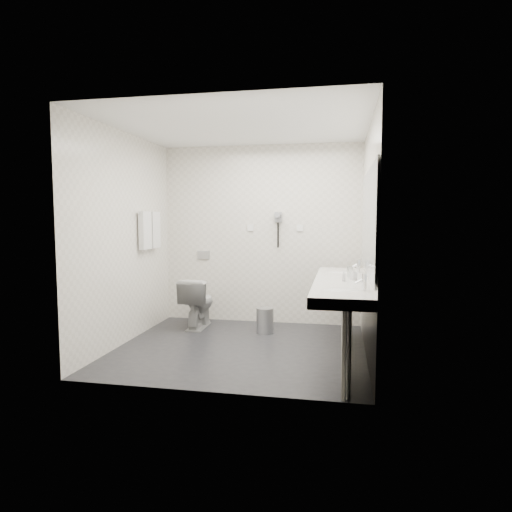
# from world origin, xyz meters

# --- Properties ---
(floor) EXTENTS (2.80, 2.80, 0.00)m
(floor) POSITION_xyz_m (0.00, 0.00, 0.00)
(floor) COLOR #232327
(floor) RESTS_ON ground
(ceiling) EXTENTS (2.80, 2.80, 0.00)m
(ceiling) POSITION_xyz_m (0.00, 0.00, 2.50)
(ceiling) COLOR white
(ceiling) RESTS_ON wall_back
(wall_back) EXTENTS (2.80, 0.00, 2.80)m
(wall_back) POSITION_xyz_m (0.00, 1.30, 1.25)
(wall_back) COLOR white
(wall_back) RESTS_ON floor
(wall_front) EXTENTS (2.80, 0.00, 2.80)m
(wall_front) POSITION_xyz_m (0.00, -1.30, 1.25)
(wall_front) COLOR white
(wall_front) RESTS_ON floor
(wall_left) EXTENTS (0.00, 2.60, 2.60)m
(wall_left) POSITION_xyz_m (-1.40, 0.00, 1.25)
(wall_left) COLOR white
(wall_left) RESTS_ON floor
(wall_right) EXTENTS (0.00, 2.60, 2.60)m
(wall_right) POSITION_xyz_m (1.40, 0.00, 1.25)
(wall_right) COLOR white
(wall_right) RESTS_ON floor
(vanity_counter) EXTENTS (0.55, 2.20, 0.10)m
(vanity_counter) POSITION_xyz_m (1.12, -0.20, 0.80)
(vanity_counter) COLOR white
(vanity_counter) RESTS_ON floor
(vanity_panel) EXTENTS (0.03, 2.15, 0.75)m
(vanity_panel) POSITION_xyz_m (1.15, -0.20, 0.38)
(vanity_panel) COLOR gray
(vanity_panel) RESTS_ON floor
(vanity_post_near) EXTENTS (0.06, 0.06, 0.75)m
(vanity_post_near) POSITION_xyz_m (1.18, -1.24, 0.38)
(vanity_post_near) COLOR silver
(vanity_post_near) RESTS_ON floor
(vanity_post_far) EXTENTS (0.06, 0.06, 0.75)m
(vanity_post_far) POSITION_xyz_m (1.18, 0.84, 0.38)
(vanity_post_far) COLOR silver
(vanity_post_far) RESTS_ON floor
(mirror) EXTENTS (0.02, 2.20, 1.05)m
(mirror) POSITION_xyz_m (1.39, -0.20, 1.45)
(mirror) COLOR #B2BCC6
(mirror) RESTS_ON wall_right
(basin_near) EXTENTS (0.40, 0.31, 0.05)m
(basin_near) POSITION_xyz_m (1.12, -0.85, 0.83)
(basin_near) COLOR white
(basin_near) RESTS_ON vanity_counter
(basin_far) EXTENTS (0.40, 0.31, 0.05)m
(basin_far) POSITION_xyz_m (1.12, 0.45, 0.83)
(basin_far) COLOR white
(basin_far) RESTS_ON vanity_counter
(faucet_near) EXTENTS (0.04, 0.04, 0.15)m
(faucet_near) POSITION_xyz_m (1.32, -0.85, 0.92)
(faucet_near) COLOR silver
(faucet_near) RESTS_ON vanity_counter
(faucet_far) EXTENTS (0.04, 0.04, 0.15)m
(faucet_far) POSITION_xyz_m (1.32, 0.45, 0.92)
(faucet_far) COLOR silver
(faucet_far) RESTS_ON vanity_counter
(soap_bottle_a) EXTENTS (0.08, 0.08, 0.12)m
(soap_bottle_a) POSITION_xyz_m (1.25, -0.21, 0.91)
(soap_bottle_a) COLOR silver
(soap_bottle_a) RESTS_ON vanity_counter
(soap_bottle_c) EXTENTS (0.05, 0.05, 0.10)m
(soap_bottle_c) POSITION_xyz_m (1.15, -0.31, 0.90)
(soap_bottle_c) COLOR silver
(soap_bottle_c) RESTS_ON vanity_counter
(glass_left) EXTENTS (0.08, 0.08, 0.12)m
(glass_left) POSITION_xyz_m (1.21, 0.01, 0.91)
(glass_left) COLOR silver
(glass_left) RESTS_ON vanity_counter
(toilet) EXTENTS (0.39, 0.68, 0.68)m
(toilet) POSITION_xyz_m (-0.79, 0.82, 0.34)
(toilet) COLOR white
(toilet) RESTS_ON floor
(flush_plate) EXTENTS (0.18, 0.02, 0.12)m
(flush_plate) POSITION_xyz_m (-0.85, 1.29, 0.95)
(flush_plate) COLOR #B2B5BA
(flush_plate) RESTS_ON wall_back
(pedal_bin) EXTENTS (0.25, 0.25, 0.31)m
(pedal_bin) POSITION_xyz_m (0.16, 0.70, 0.16)
(pedal_bin) COLOR #B2B5BA
(pedal_bin) RESTS_ON floor
(bin_lid) EXTENTS (0.22, 0.22, 0.02)m
(bin_lid) POSITION_xyz_m (0.16, 0.70, 0.32)
(bin_lid) COLOR #B2B5BA
(bin_lid) RESTS_ON pedal_bin
(towel_rail) EXTENTS (0.02, 0.62, 0.02)m
(towel_rail) POSITION_xyz_m (-1.35, 0.55, 1.55)
(towel_rail) COLOR silver
(towel_rail) RESTS_ON wall_left
(towel_near) EXTENTS (0.07, 0.24, 0.48)m
(towel_near) POSITION_xyz_m (-1.34, 0.41, 1.33)
(towel_near) COLOR white
(towel_near) RESTS_ON towel_rail
(towel_far) EXTENTS (0.07, 0.24, 0.48)m
(towel_far) POSITION_xyz_m (-1.34, 0.69, 1.33)
(towel_far) COLOR white
(towel_far) RESTS_ON towel_rail
(dryer_cradle) EXTENTS (0.10, 0.04, 0.14)m
(dryer_cradle) POSITION_xyz_m (0.25, 1.27, 1.50)
(dryer_cradle) COLOR gray
(dryer_cradle) RESTS_ON wall_back
(dryer_barrel) EXTENTS (0.08, 0.14, 0.08)m
(dryer_barrel) POSITION_xyz_m (0.25, 1.20, 1.53)
(dryer_barrel) COLOR gray
(dryer_barrel) RESTS_ON dryer_cradle
(dryer_cord) EXTENTS (0.02, 0.02, 0.35)m
(dryer_cord) POSITION_xyz_m (0.25, 1.26, 1.25)
(dryer_cord) COLOR black
(dryer_cord) RESTS_ON dryer_cradle
(switch_plate_a) EXTENTS (0.09, 0.02, 0.09)m
(switch_plate_a) POSITION_xyz_m (-0.15, 1.29, 1.35)
(switch_plate_a) COLOR white
(switch_plate_a) RESTS_ON wall_back
(switch_plate_b) EXTENTS (0.09, 0.02, 0.09)m
(switch_plate_b) POSITION_xyz_m (0.55, 1.29, 1.35)
(switch_plate_b) COLOR white
(switch_plate_b) RESTS_ON wall_back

